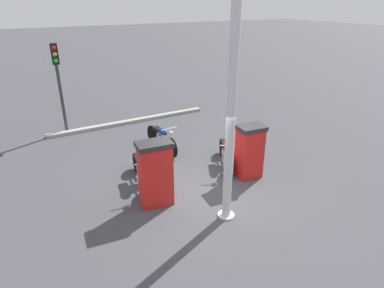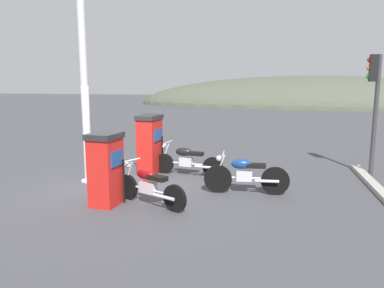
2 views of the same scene
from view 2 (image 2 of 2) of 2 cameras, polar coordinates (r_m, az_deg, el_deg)
name	(u,v)px [view 2 (image 2 of 2)]	position (r m, az deg, el deg)	size (l,w,h in m)	color
ground_plane	(125,186)	(9.70, -10.21, -6.29)	(120.00, 120.00, 0.00)	#424247
fuel_pump_near	(106,169)	(8.16, -12.96, -3.68)	(0.67, 0.79, 1.55)	red
fuel_pump_far	(150,144)	(10.75, -6.44, 0.02)	(0.65, 0.89, 1.67)	red
motorcycle_near_pump	(149,185)	(8.08, -6.61, -6.24)	(1.79, 0.96, 0.92)	black
motorcycle_far_pump	(187,160)	(10.50, -0.81, -2.44)	(2.02, 0.63, 0.92)	black
motorcycle_extra	(245,174)	(8.88, 8.09, -4.55)	(1.99, 0.56, 0.97)	black
roadside_traffic_light	(374,93)	(11.43, 25.94, 6.96)	(0.39, 0.26, 3.33)	#38383A
canopy_support_pole	(85,94)	(10.02, -15.99, 7.30)	(0.40, 0.40, 4.74)	silver
distant_hill_main	(314,105)	(42.79, 18.00, 5.61)	(38.51, 16.32, 6.35)	#4C5142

